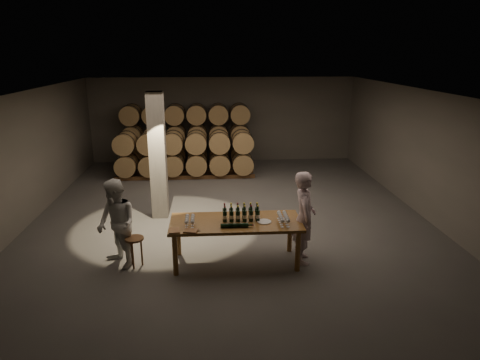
{
  "coord_description": "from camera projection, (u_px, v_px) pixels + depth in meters",
  "views": [
    {
      "loc": [
        -0.45,
        -10.35,
        4.13
      ],
      "look_at": [
        0.23,
        -0.35,
        1.1
      ],
      "focal_mm": 32.0,
      "sensor_mm": 36.0,
      "label": 1
    }
  ],
  "objects": [
    {
      "name": "room",
      "position": [
        158.0,
        156.0,
        10.72
      ],
      "size": [
        12.0,
        12.0,
        12.0
      ],
      "color": "#53504D",
      "rests_on": "ground"
    },
    {
      "name": "tasting_table",
      "position": [
        236.0,
        226.0,
        8.49
      ],
      "size": [
        2.6,
        1.1,
        0.9
      ],
      "color": "brown",
      "rests_on": "ground"
    },
    {
      "name": "barrel_stack_back",
      "position": [
        187.0,
        135.0,
        15.64
      ],
      "size": [
        4.7,
        0.95,
        2.31
      ],
      "color": "brown",
      "rests_on": "ground"
    },
    {
      "name": "barrel_stack_front",
      "position": [
        185.0,
        153.0,
        14.41
      ],
      "size": [
        4.7,
        0.95,
        1.57
      ],
      "color": "brown",
      "rests_on": "ground"
    },
    {
      "name": "bottle_cluster",
      "position": [
        241.0,
        214.0,
        8.49
      ],
      "size": [
        0.73,
        0.23,
        0.34
      ],
      "color": "black",
      "rests_on": "tasting_table"
    },
    {
      "name": "lying_bottles",
      "position": [
        235.0,
        225.0,
        8.15
      ],
      "size": [
        0.63,
        0.08,
        0.08
      ],
      "color": "black",
      "rests_on": "tasting_table"
    },
    {
      "name": "glass_cluster_left",
      "position": [
        190.0,
        219.0,
        8.27
      ],
      "size": [
        0.19,
        0.41,
        0.16
      ],
      "color": "silver",
      "rests_on": "tasting_table"
    },
    {
      "name": "glass_cluster_right",
      "position": [
        283.0,
        217.0,
        8.36
      ],
      "size": [
        0.19,
        0.52,
        0.17
      ],
      "color": "silver",
      "rests_on": "tasting_table"
    },
    {
      "name": "plate",
      "position": [
        264.0,
        222.0,
        8.42
      ],
      "size": [
        0.28,
        0.28,
        0.02
      ],
      "primitive_type": "cylinder",
      "color": "silver",
      "rests_on": "tasting_table"
    },
    {
      "name": "notebook_near",
      "position": [
        191.0,
        231.0,
        7.97
      ],
      "size": [
        0.28,
        0.25,
        0.03
      ],
      "primitive_type": "cube",
      "rotation": [
        0.0,
        0.0,
        -0.23
      ],
      "color": "brown",
      "rests_on": "tasting_table"
    },
    {
      "name": "notebook_corner",
      "position": [
        174.0,
        230.0,
        7.99
      ],
      "size": [
        0.23,
        0.28,
        0.02
      ],
      "primitive_type": "cube",
      "rotation": [
        0.0,
        0.0,
        0.11
      ],
      "color": "brown",
      "rests_on": "tasting_table"
    },
    {
      "name": "pen",
      "position": [
        197.0,
        231.0,
        7.98
      ],
      "size": [
        0.13,
        0.02,
        0.01
      ],
      "primitive_type": "cylinder",
      "rotation": [
        0.0,
        1.57,
        0.1
      ],
      "color": "black",
      "rests_on": "tasting_table"
    },
    {
      "name": "stool",
      "position": [
        135.0,
        243.0,
        8.42
      ],
      "size": [
        0.37,
        0.37,
        0.62
      ],
      "rotation": [
        0.0,
        0.0,
        -0.24
      ],
      "color": "brown",
      "rests_on": "ground"
    },
    {
      "name": "person_man",
      "position": [
        304.0,
        217.0,
        8.52
      ],
      "size": [
        0.51,
        0.73,
        1.9
      ],
      "primitive_type": "imported",
      "rotation": [
        0.0,
        0.0,
        1.48
      ],
      "color": "beige",
      "rests_on": "ground"
    },
    {
      "name": "person_woman",
      "position": [
        117.0,
        224.0,
        8.33
      ],
      "size": [
        1.07,
        1.1,
        1.79
      ],
      "primitive_type": "imported",
      "rotation": [
        0.0,
        0.0,
        -0.9
      ],
      "color": "silver",
      "rests_on": "ground"
    }
  ]
}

